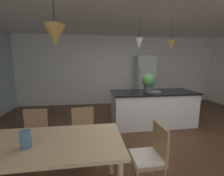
# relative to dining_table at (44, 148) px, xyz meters

# --- Properties ---
(ground_plane) EXTENTS (10.00, 8.40, 0.04)m
(ground_plane) POSITION_rel_dining_table_xyz_m (1.77, 1.16, -0.70)
(ground_plane) COLOR #4C301E
(ceiling_slab) EXTENTS (10.00, 8.40, 0.12)m
(ceiling_slab) POSITION_rel_dining_table_xyz_m (1.77, 1.16, 2.08)
(ceiling_slab) COLOR white
(wall_back_kitchen) EXTENTS (10.00, 0.12, 2.70)m
(wall_back_kitchen) POSITION_rel_dining_table_xyz_m (1.77, 4.42, 0.67)
(wall_back_kitchen) COLOR white
(wall_back_kitchen) RESTS_ON ground_plane
(dining_table) EXTENTS (1.79, 0.86, 0.75)m
(dining_table) POSITION_rel_dining_table_xyz_m (0.00, 0.00, 0.00)
(dining_table) COLOR #D1B284
(dining_table) RESTS_ON ground_plane
(chair_far_left) EXTENTS (0.41, 0.41, 0.87)m
(chair_far_left) POSITION_rel_dining_table_xyz_m (-0.40, 0.80, -0.21)
(chair_far_left) COLOR #A87F56
(chair_far_left) RESTS_ON ground_plane
(chair_far_right) EXTENTS (0.43, 0.43, 0.87)m
(chair_far_right) POSITION_rel_dining_table_xyz_m (0.40, 0.80, -0.21)
(chair_far_right) COLOR #A87F56
(chair_far_right) RESTS_ON ground_plane
(chair_kitchen_end) EXTENTS (0.41, 0.41, 0.87)m
(chair_kitchen_end) POSITION_rel_dining_table_xyz_m (1.27, 0.00, -0.21)
(chair_kitchen_end) COLOR #A87F56
(chair_kitchen_end) RESTS_ON ground_plane
(kitchen_island) EXTENTS (2.19, 0.89, 0.91)m
(kitchen_island) POSITION_rel_dining_table_xyz_m (2.17, 2.04, -0.22)
(kitchen_island) COLOR white
(kitchen_island) RESTS_ON ground_plane
(refrigerator) EXTENTS (0.71, 0.67, 1.93)m
(refrigerator) POSITION_rel_dining_table_xyz_m (2.63, 4.02, 0.28)
(refrigerator) COLOR silver
(refrigerator) RESTS_ON ground_plane
(pendant_over_table) EXTENTS (0.21, 0.21, 0.89)m
(pendant_over_table) POSITION_rel_dining_table_xyz_m (0.20, -0.00, 1.23)
(pendant_over_table) COLOR black
(pendant_over_island_main) EXTENTS (0.18, 0.18, 0.71)m
(pendant_over_island_main) POSITION_rel_dining_table_xyz_m (1.74, 2.04, 1.44)
(pendant_over_island_main) COLOR black
(pendant_over_island_aux) EXTENTS (0.23, 0.23, 0.72)m
(pendant_over_island_aux) POSITION_rel_dining_table_xyz_m (2.59, 2.04, 1.42)
(pendant_over_island_aux) COLOR black
(potted_plant_on_island) EXTENTS (0.34, 0.34, 0.47)m
(potted_plant_on_island) POSITION_rel_dining_table_xyz_m (2.02, 2.04, 0.48)
(potted_plant_on_island) COLOR #4C4C51
(potted_plant_on_island) RESTS_ON kitchen_island
(vase_on_dining_table) EXTENTS (0.11, 0.11, 0.18)m
(vase_on_dining_table) POSITION_rel_dining_table_xyz_m (-0.14, -0.09, 0.17)
(vase_on_dining_table) COLOR slate
(vase_on_dining_table) RESTS_ON dining_table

